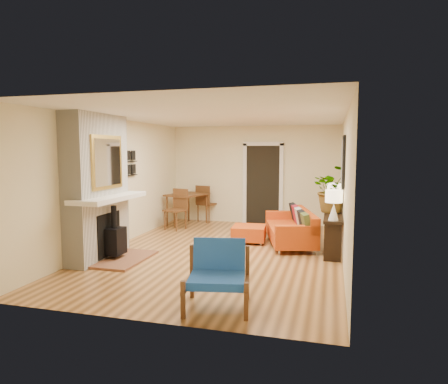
{
  "coord_description": "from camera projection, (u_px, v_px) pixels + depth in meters",
  "views": [
    {
      "loc": [
        2.04,
        -7.26,
        1.96
      ],
      "look_at": [
        0.0,
        0.2,
        1.15
      ],
      "focal_mm": 32.0,
      "sensor_mm": 36.0,
      "label": 1
    }
  ],
  "objects": [
    {
      "name": "lamp_far",
      "position": [
        334.0,
        193.0,
        8.47
      ],
      "size": [
        0.3,
        0.3,
        0.54
      ],
      "color": "white",
      "rests_on": "console_table"
    },
    {
      "name": "lamp_near",
      "position": [
        334.0,
        201.0,
        7.04
      ],
      "size": [
        0.3,
        0.3,
        0.54
      ],
      "color": "white",
      "rests_on": "console_table"
    },
    {
      "name": "houseplant",
      "position": [
        333.0,
        189.0,
        7.93
      ],
      "size": [
        1.01,
        0.94,
        0.94
      ],
      "primitive_type": "imported",
      "rotation": [
        0.0,
        0.0,
        0.28
      ],
      "color": "#1E5919",
      "rests_on": "console_table"
    },
    {
      "name": "sofa",
      "position": [
        293.0,
        228.0,
        8.37
      ],
      "size": [
        1.31,
        2.1,
        0.77
      ],
      "color": "silver",
      "rests_on": "ground"
    },
    {
      "name": "dining_table",
      "position": [
        190.0,
        200.0,
        10.47
      ],
      "size": [
        1.15,
        1.91,
        1.0
      ],
      "color": "brown",
      "rests_on": "ground"
    },
    {
      "name": "ottoman",
      "position": [
        249.0,
        233.0,
        8.54
      ],
      "size": [
        0.75,
        0.75,
        0.35
      ],
      "color": "silver",
      "rests_on": "ground"
    },
    {
      "name": "room_shell",
      "position": [
        273.0,
        179.0,
        9.95
      ],
      "size": [
        6.5,
        6.5,
        6.5
      ],
      "color": "tan",
      "rests_on": "ground"
    },
    {
      "name": "blue_chair",
      "position": [
        218.0,
        271.0,
        5.05
      ],
      "size": [
        0.92,
        0.9,
        0.83
      ],
      "color": "brown",
      "rests_on": "ground"
    },
    {
      "name": "fireplace",
      "position": [
        99.0,
        191.0,
        7.14
      ],
      "size": [
        1.09,
        1.68,
        2.6
      ],
      "color": "white",
      "rests_on": "ground"
    },
    {
      "name": "console_table",
      "position": [
        333.0,
        221.0,
        7.81
      ],
      "size": [
        0.34,
        1.85,
        0.72
      ],
      "color": "black",
      "rests_on": "ground"
    }
  ]
}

